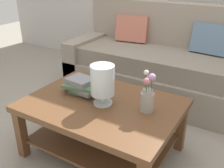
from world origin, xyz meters
The scene contains 6 objects.
ground_plane centered at (0.00, 0.00, 0.00)m, with size 10.00×10.00×0.00m, color gray.
couch centered at (0.10, 0.88, 0.36)m, with size 2.27×0.90×1.06m.
coffee_table centered at (0.08, -0.42, 0.35)m, with size 1.19×0.86×0.48m.
book_stack_main centered at (-0.17, -0.36, 0.54)m, with size 0.33×0.25×0.13m.
glass_hurricane_vase centered at (0.09, -0.43, 0.67)m, with size 0.18×0.18×0.32m.
flower_pitcher centered at (0.43, -0.36, 0.59)m, with size 0.10×0.11×0.32m.
Camera 1 is at (1.07, -1.91, 1.46)m, focal length 41.79 mm.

